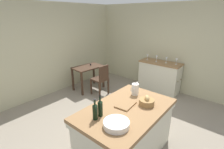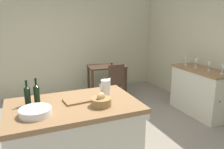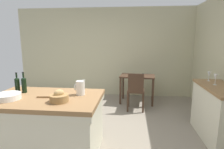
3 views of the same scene
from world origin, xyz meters
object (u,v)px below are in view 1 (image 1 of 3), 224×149
at_px(wine_bottle_amber, 95,111).
at_px(wine_glass_middle, 157,57).
at_px(wash_bowl, 116,124).
at_px(bread_basket, 147,102).
at_px(wine_glass_right, 148,56).
at_px(wine_glass_left, 166,59).
at_px(writing_desk, 88,70).
at_px(wooden_chair, 101,79).
at_px(pitcher, 135,89).
at_px(cutting_board, 126,105).
at_px(wine_bottle_dark, 100,108).
at_px(island_table, 126,129).
at_px(wine_glass_far_left, 176,60).
at_px(side_cabinet, 159,77).

bearing_deg(wine_bottle_amber, wine_glass_middle, 11.04).
bearing_deg(wash_bowl, bread_basket, -2.24).
bearing_deg(wine_glass_right, wine_glass_left, -85.92).
distance_m(writing_desk, wooden_chair, 0.61).
xyz_separation_m(writing_desk, pitcher, (-0.91, -2.29, 0.36)).
bearing_deg(wine_glass_left, cutting_board, -170.50).
relative_size(bread_basket, wine_glass_right, 1.41).
height_order(bread_basket, wine_glass_middle, wine_glass_middle).
xyz_separation_m(cutting_board, wine_bottle_dark, (-0.48, 0.11, 0.12)).
relative_size(island_table, bread_basket, 6.52).
xyz_separation_m(island_table, cutting_board, (0.07, 0.06, 0.42)).
bearing_deg(wine_bottle_dark, wine_glass_far_left, 0.92).
relative_size(wooden_chair, wine_bottle_amber, 2.90).
relative_size(pitcher, wine_glass_right, 1.45).
relative_size(writing_desk, wine_bottle_amber, 2.99).
relative_size(bread_basket, wine_glass_far_left, 1.43).
height_order(island_table, writing_desk, island_table).
bearing_deg(wine_glass_left, side_cabinet, 95.16).
xyz_separation_m(cutting_board, wine_glass_left, (2.66, 0.44, 0.16)).
bearing_deg(wine_glass_middle, writing_desk, 127.35).
bearing_deg(wine_glass_left, wooden_chair, 135.72).
relative_size(wooden_chair, pitcher, 3.64).
xyz_separation_m(island_table, wine_glass_middle, (2.66, 0.79, 0.59)).
bearing_deg(wooden_chair, pitcher, -117.12).
bearing_deg(wine_glass_right, side_cabinet, -86.32).
bearing_deg(side_cabinet, wine_glass_middle, 109.25).
distance_m(wine_bottle_amber, wine_glass_left, 3.26).
bearing_deg(wine_bottle_amber, pitcher, -0.73).
bearing_deg(cutting_board, wine_glass_far_left, 3.42).
xyz_separation_m(pitcher, wine_glass_far_left, (2.25, 0.07, 0.06)).
bearing_deg(island_table, bread_basket, -33.34).
height_order(side_cabinet, cutting_board, side_cabinet).
relative_size(wooden_chair, wash_bowl, 2.64).
height_order(island_table, cutting_board, cutting_board).
bearing_deg(bread_basket, wine_glass_left, 16.07).
height_order(pitcher, wine_glass_right, pitcher).
bearing_deg(writing_desk, bread_basket, -112.80).
xyz_separation_m(wine_glass_left, wine_glass_middle, (-0.06, 0.28, 0.01)).
height_order(wine_bottle_dark, wine_glass_far_left, wine_bottle_dark).
relative_size(island_table, side_cabinet, 1.31).
xyz_separation_m(cutting_board, wine_glass_right, (2.61, 1.03, 0.16)).
xyz_separation_m(island_table, wine_glass_far_left, (2.74, 0.22, 0.58)).
distance_m(cutting_board, wine_bottle_dark, 0.50).
distance_m(side_cabinet, wash_bowl, 3.30).
xyz_separation_m(bread_basket, wine_glass_far_left, (2.45, 0.41, 0.11)).
height_order(wooden_chair, cutting_board, wooden_chair).
xyz_separation_m(island_table, wine_glass_left, (2.72, 0.51, 0.58)).
bearing_deg(wine_glass_far_left, bread_basket, -170.39).
xyz_separation_m(wash_bowl, wine_bottle_amber, (-0.06, 0.33, 0.09)).
relative_size(writing_desk, wash_bowl, 2.72).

